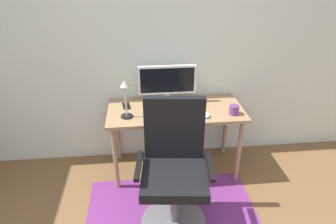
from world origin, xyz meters
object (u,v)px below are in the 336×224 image
object	(u,v)px
computer_mouse	(206,115)
cell_phone	(126,106)
desk	(175,116)
desk_lamp	(125,95)
office_chair	(174,177)
coffee_cup	(234,110)
keyboard	(174,117)
monitor	(167,81)

from	to	relation	value
computer_mouse	cell_phone	xyz separation A→B (m)	(-0.74, 0.29, -0.01)
desk	desk_lamp	size ratio (longest dim) A/B	3.63
desk_lamp	office_chair	size ratio (longest dim) A/B	0.33
coffee_cup	office_chair	xyz separation A→B (m)	(-0.63, -0.54, -0.30)
cell_phone	office_chair	xyz separation A→B (m)	(0.38, -0.81, -0.26)
office_chair	cell_phone	bearing A→B (deg)	121.52
coffee_cup	cell_phone	distance (m)	1.04
computer_mouse	desk_lamp	world-z (taller)	desk_lamp
keyboard	computer_mouse	distance (m)	0.30
computer_mouse	office_chair	world-z (taller)	office_chair
desk	office_chair	bearing A→B (deg)	-97.97
desk	office_chair	xyz separation A→B (m)	(-0.10, -0.70, -0.17)
desk	cell_phone	size ratio (longest dim) A/B	9.38
keyboard	monitor	bearing A→B (deg)	94.91
computer_mouse	desk_lamp	bearing A→B (deg)	174.80
cell_phone	office_chair	size ratio (longest dim) A/B	0.13
keyboard	cell_phone	world-z (taller)	keyboard
desk_lamp	office_chair	bearing A→B (deg)	-57.74
desk_lamp	computer_mouse	bearing A→B (deg)	-5.20
monitor	keyboard	xyz separation A→B (m)	(0.03, -0.34, -0.22)
desk	monitor	distance (m)	0.35
computer_mouse	cell_phone	world-z (taller)	computer_mouse
office_chair	computer_mouse	bearing A→B (deg)	61.48
desk	desk_lamp	bearing A→B (deg)	-166.08
desk	monitor	world-z (taller)	monitor
monitor	computer_mouse	size ratio (longest dim) A/B	5.48
desk	keyboard	size ratio (longest dim) A/B	3.06
computer_mouse	cell_phone	bearing A→B (deg)	158.77
monitor	cell_phone	distance (m)	0.47
cell_phone	desk_lamp	size ratio (longest dim) A/B	0.39
monitor	coffee_cup	distance (m)	0.70
coffee_cup	desk_lamp	bearing A→B (deg)	177.19
desk	coffee_cup	bearing A→B (deg)	-17.31
computer_mouse	desk_lamp	xyz separation A→B (m)	(-0.73, 0.07, 0.21)
monitor	coffee_cup	xyz separation A→B (m)	(0.59, -0.32, -0.18)
desk	monitor	size ratio (longest dim) A/B	2.31
desk	office_chair	size ratio (longest dim) A/B	1.21
office_chair	coffee_cup	bearing A→B (deg)	46.87
keyboard	coffee_cup	size ratio (longest dim) A/B	4.81
monitor	keyboard	distance (m)	0.40
coffee_cup	desk_lamp	world-z (taller)	desk_lamp
monitor	computer_mouse	xyz separation A→B (m)	(0.33, -0.34, -0.21)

